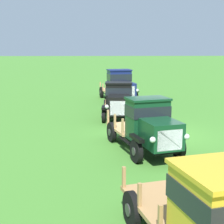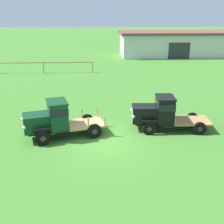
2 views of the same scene
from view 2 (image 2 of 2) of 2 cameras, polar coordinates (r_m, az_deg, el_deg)
The scene contains 5 objects.
ground_plane at distance 15.41m, azimuth -1.48°, elevation -6.35°, with size 240.00×240.00×0.00m, color #3D7528.
farm_shed at distance 48.48m, azimuth 16.48°, elevation 13.24°, with size 24.30×8.07×3.78m.
paddock_fence at distance 34.47m, azimuth -18.24°, elevation 9.14°, with size 16.96×0.48×1.30m.
vintage_truck_second_in_line at distance 16.02m, azimuth -11.50°, elevation -1.42°, with size 4.80×2.81×2.14m.
vintage_truck_midrow_center at distance 17.03m, azimuth 10.00°, elevation -0.20°, with size 4.81×2.01×2.07m.
Camera 2 is at (-0.34, -13.83, 6.78)m, focal length 45.00 mm.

